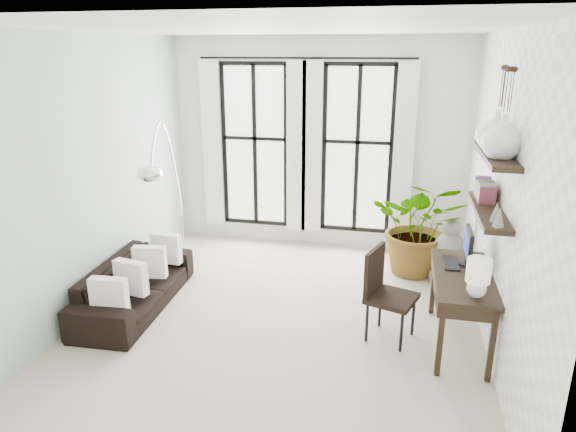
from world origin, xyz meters
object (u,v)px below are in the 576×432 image
(buddha, at_px, (449,255))
(desk, at_px, (463,282))
(arc_lamp, at_px, (165,157))
(sofa, at_px, (135,285))
(desk_chair, at_px, (384,288))
(plant, at_px, (420,226))

(buddha, bearing_deg, desk, -90.69)
(desk, relative_size, arc_lamp, 0.63)
(sofa, bearing_deg, arc_lamp, -9.13)
(arc_lamp, bearing_deg, desk_chair, -17.29)
(desk, distance_m, buddha, 1.70)
(desk_chair, distance_m, arc_lamp, 3.19)
(sofa, bearing_deg, desk_chair, -93.11)
(arc_lamp, distance_m, buddha, 3.96)
(plant, height_order, desk_chair, plant)
(sofa, xyz_separation_m, desk_chair, (2.96, -0.04, 0.29))
(buddha, bearing_deg, desk_chair, -116.39)
(plant, bearing_deg, desk, -78.34)
(desk, height_order, arc_lamp, arc_lamp)
(desk, xyz_separation_m, desk_chair, (-0.78, 0.04, -0.17))
(sofa, distance_m, buddha, 4.08)
(desk, bearing_deg, desk_chair, 177.40)
(desk_chair, relative_size, arc_lamp, 0.47)
(arc_lamp, relative_size, buddha, 2.41)
(desk, bearing_deg, buddha, 89.31)
(sofa, distance_m, desk_chair, 2.98)
(desk_chair, relative_size, buddha, 1.13)
(sofa, distance_m, arc_lamp, 1.64)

